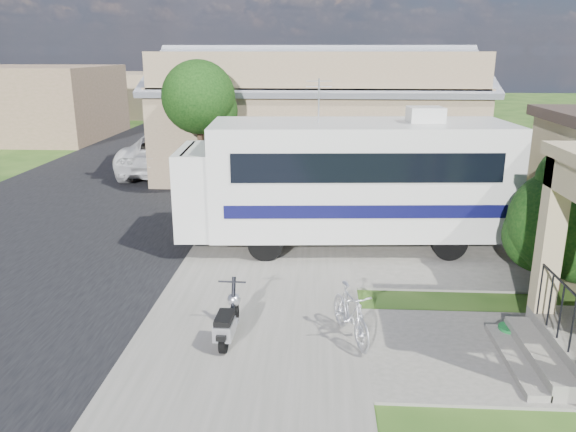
# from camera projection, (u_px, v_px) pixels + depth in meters

# --- Properties ---
(ground) EXTENTS (120.00, 120.00, 0.00)m
(ground) POSITION_uv_depth(u_px,v_px,m) (307.00, 322.00, 10.40)
(ground) COLOR #1C3F11
(street_slab) EXTENTS (9.00, 80.00, 0.02)m
(street_slab) POSITION_uv_depth(u_px,v_px,m) (108.00, 189.00, 20.39)
(street_slab) COLOR black
(street_slab) RESTS_ON ground
(sidewalk_slab) EXTENTS (4.00, 80.00, 0.06)m
(sidewalk_slab) POSITION_uv_depth(u_px,v_px,m) (286.00, 191.00, 20.02)
(sidewalk_slab) COLOR #605E56
(sidewalk_slab) RESTS_ON ground
(driveway_slab) EXTENTS (7.00, 6.00, 0.05)m
(driveway_slab) POSITION_uv_depth(u_px,v_px,m) (369.00, 242.00, 14.62)
(driveway_slab) COLOR #605E56
(driveway_slab) RESTS_ON ground
(walk_slab) EXTENTS (4.00, 3.00, 0.05)m
(walk_slab) POSITION_uv_depth(u_px,v_px,m) (487.00, 353.00, 9.27)
(walk_slab) COLOR #605E56
(walk_slab) RESTS_ON ground
(warehouse) EXTENTS (12.50, 8.40, 5.04)m
(warehouse) POSITION_uv_depth(u_px,v_px,m) (316.00, 122.00, 23.21)
(warehouse) COLOR #7F6A4F
(warehouse) RESTS_ON ground
(distant_bldg_far) EXTENTS (10.00, 8.00, 4.00)m
(distant_bldg_far) POSITION_uv_depth(u_px,v_px,m) (18.00, 103.00, 31.84)
(distant_bldg_far) COLOR brown
(distant_bldg_far) RESTS_ON ground
(distant_bldg_near) EXTENTS (8.00, 7.00, 3.20)m
(distant_bldg_near) POSITION_uv_depth(u_px,v_px,m) (124.00, 94.00, 43.34)
(distant_bldg_near) COLOR #7F6A4F
(distant_bldg_near) RESTS_ON ground
(street_tree_a) EXTENTS (2.44, 2.40, 4.58)m
(street_tree_a) POSITION_uv_depth(u_px,v_px,m) (202.00, 101.00, 18.35)
(street_tree_a) COLOR black
(street_tree_a) RESTS_ON ground
(street_tree_b) EXTENTS (2.44, 2.40, 4.73)m
(street_tree_b) POSITION_uv_depth(u_px,v_px,m) (243.00, 81.00, 27.89)
(street_tree_b) COLOR black
(street_tree_b) RESTS_ON ground
(street_tree_c) EXTENTS (2.44, 2.40, 4.42)m
(street_tree_c) POSITION_uv_depth(u_px,v_px,m) (262.00, 78.00, 36.59)
(street_tree_c) COLOR black
(street_tree_c) RESTS_ON ground
(motorhome) EXTENTS (8.23, 3.08, 4.14)m
(motorhome) POSITION_uv_depth(u_px,v_px,m) (347.00, 178.00, 13.98)
(motorhome) COLOR beige
(motorhome) RESTS_ON ground
(shrub) EXTENTS (2.48, 2.37, 3.04)m
(shrub) POSITION_uv_depth(u_px,v_px,m) (567.00, 218.00, 11.42)
(shrub) COLOR black
(shrub) RESTS_ON ground
(scooter) EXTENTS (0.49, 1.40, 0.92)m
(scooter) POSITION_uv_depth(u_px,v_px,m) (228.00, 321.00, 9.50)
(scooter) COLOR black
(scooter) RESTS_ON ground
(bicycle) EXTENTS (0.95, 1.63, 0.95)m
(bicycle) POSITION_uv_depth(u_px,v_px,m) (351.00, 317.00, 9.56)
(bicycle) COLOR #B8B8C0
(bicycle) RESTS_ON ground
(pickup_truck) EXTENTS (2.98, 6.32, 1.75)m
(pickup_truck) POSITION_uv_depth(u_px,v_px,m) (171.00, 151.00, 23.07)
(pickup_truck) COLOR silver
(pickup_truck) RESTS_ON ground
(van) EXTENTS (2.82, 6.25, 1.78)m
(van) POSITION_uv_depth(u_px,v_px,m) (190.00, 127.00, 30.00)
(van) COLOR silver
(van) RESTS_ON ground
(garden_hose) EXTENTS (0.40, 0.40, 0.18)m
(garden_hose) POSITION_uv_depth(u_px,v_px,m) (510.00, 333.00, 9.80)
(garden_hose) COLOR #135F28
(garden_hose) RESTS_ON ground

